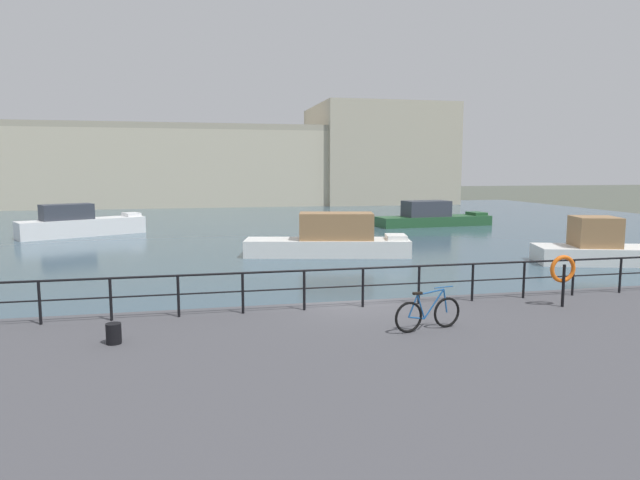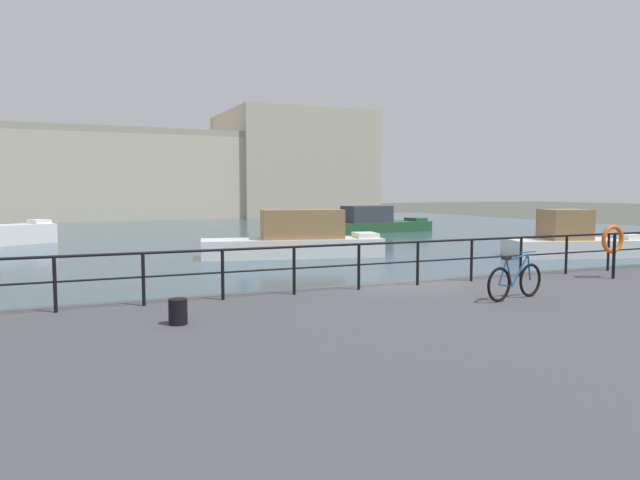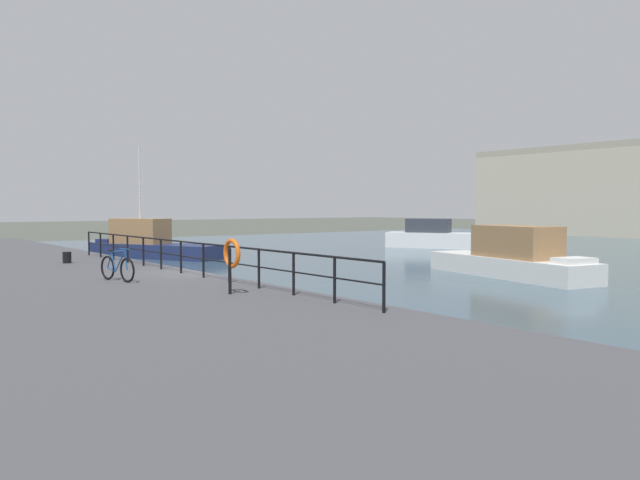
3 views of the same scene
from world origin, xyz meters
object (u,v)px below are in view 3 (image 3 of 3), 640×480
at_px(moored_blue_motorboat, 439,237).
at_px(mooring_bollard, 67,257).
at_px(life_ring_stand, 232,255).
at_px(moored_cabin_cruiser, 512,257).
at_px(parked_bicycle, 117,268).
at_px(moored_harbor_tender, 150,244).

bearing_deg(moored_blue_motorboat, mooring_bollard, -105.92).
bearing_deg(moored_blue_motorboat, life_ring_stand, -85.85).
xyz_separation_m(moored_blue_motorboat, moored_cabin_cruiser, (14.78, -12.17, 0.04)).
height_order(moored_cabin_cruiser, mooring_bollard, moored_cabin_cruiser).
relative_size(moored_blue_motorboat, parked_bicycle, 4.66).
relative_size(moored_cabin_cruiser, mooring_bollard, 20.29).
distance_m(moored_blue_motorboat, moored_cabin_cruiser, 19.14).
height_order(parked_bicycle, life_ring_stand, life_ring_stand).
bearing_deg(parked_bicycle, mooring_bollard, 164.20).
bearing_deg(life_ring_stand, moored_blue_motorboat, 122.03).
bearing_deg(moored_blue_motorboat, moored_cabin_cruiser, -67.34).
relative_size(moored_cabin_cruiser, moored_harbor_tender, 1.00).
bearing_deg(moored_harbor_tender, moored_cabin_cruiser, 176.36).
bearing_deg(life_ring_stand, mooring_bollard, -175.76).
bearing_deg(parked_bicycle, moored_blue_motorboat, 102.23).
distance_m(moored_harbor_tender, life_ring_stand, 23.75).
bearing_deg(parked_bicycle, moored_cabin_cruiser, 72.11).
relative_size(moored_harbor_tender, life_ring_stand, 6.39).
height_order(moored_blue_motorboat, moored_harbor_tender, moored_harbor_tender).
height_order(parked_bicycle, mooring_bollard, parked_bicycle).
xyz_separation_m(parked_bicycle, mooring_bollard, (-6.91, 0.48, -0.17)).
relative_size(parked_bicycle, life_ring_stand, 1.25).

